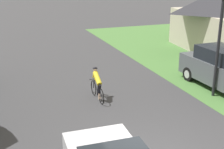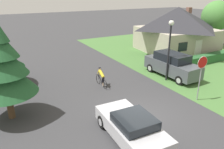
# 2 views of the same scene
# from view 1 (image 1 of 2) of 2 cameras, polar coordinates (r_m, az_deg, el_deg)

# --- Properties ---
(cyclist) EXTENTS (0.44, 1.80, 1.45)m
(cyclist) POSITION_cam_1_polar(r_m,az_deg,el_deg) (13.77, -2.72, -1.81)
(cyclist) COLOR black
(cyclist) RESTS_ON ground
(street_lamp) EXTENTS (0.40, 0.40, 4.85)m
(street_lamp) POSITION_cam_1_polar(r_m,az_deg,el_deg) (14.24, 19.30, 8.94)
(street_lamp) COLOR black
(street_lamp) RESTS_ON ground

